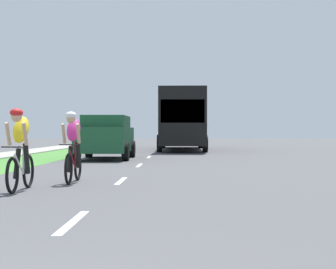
{
  "coord_description": "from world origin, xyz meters",
  "views": [
    {
      "loc": [
        1.35,
        -2.3,
        1.15
      ],
      "look_at": [
        0.88,
        19.84,
        1.01
      ],
      "focal_mm": 57.11,
      "sensor_mm": 36.0,
      "label": 1
    }
  ],
  "objects_px": {
    "suv_dark_green": "(106,136)",
    "bus_black": "(182,118)",
    "cyclist_lead": "(20,149)",
    "cyclist_trailing": "(73,146)"
  },
  "relations": [
    {
      "from": "cyclist_lead",
      "to": "suv_dark_green",
      "type": "distance_m",
      "value": 11.82
    },
    {
      "from": "cyclist_trailing",
      "to": "suv_dark_green",
      "type": "bearing_deg",
      "value": 93.7
    },
    {
      "from": "cyclist_trailing",
      "to": "bus_black",
      "type": "bearing_deg",
      "value": 83.15
    },
    {
      "from": "cyclist_trailing",
      "to": "bus_black",
      "type": "xyz_separation_m",
      "value": [
        2.54,
        21.13,
        1.17
      ]
    },
    {
      "from": "cyclist_lead",
      "to": "bus_black",
      "type": "distance_m",
      "value": 23.06
    },
    {
      "from": "bus_black",
      "to": "suv_dark_green",
      "type": "bearing_deg",
      "value": -106.21
    },
    {
      "from": "suv_dark_green",
      "to": "bus_black",
      "type": "bearing_deg",
      "value": 73.79
    },
    {
      "from": "cyclist_lead",
      "to": "cyclist_trailing",
      "type": "xyz_separation_m",
      "value": [
        0.69,
        1.67,
        0.0
      ]
    },
    {
      "from": "cyclist_lead",
      "to": "suv_dark_green",
      "type": "height_order",
      "value": "suv_dark_green"
    },
    {
      "from": "cyclist_lead",
      "to": "bus_black",
      "type": "height_order",
      "value": "bus_black"
    }
  ]
}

